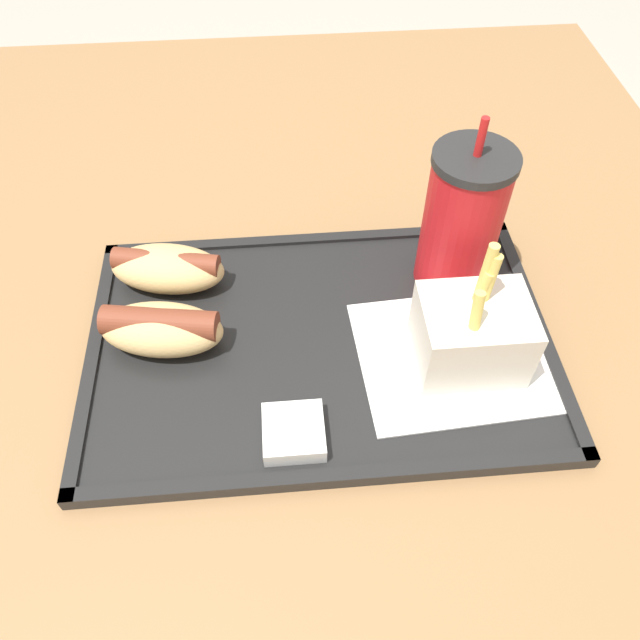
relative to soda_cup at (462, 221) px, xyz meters
name	(u,v)px	position (x,y,z in m)	size (l,w,h in m)	color
ground_plane	(296,568)	(-0.18, -0.04, -0.81)	(8.00, 8.00, 0.00)	#ADA393
dining_table	(289,484)	(-0.18, -0.04, -0.45)	(1.01, 1.15, 0.72)	olive
food_tray	(320,344)	(-0.14, -0.07, -0.08)	(0.42, 0.28, 0.01)	black
paper_napkin	(454,356)	(-0.02, -0.10, -0.07)	(0.18, 0.16, 0.00)	white
soda_cup	(462,221)	(0.00, 0.00, 0.00)	(0.07, 0.07, 0.18)	red
hot_dog_far	(167,268)	(-0.28, 0.01, -0.05)	(0.12, 0.08, 0.04)	#DBB270
hot_dog_near	(161,328)	(-0.28, -0.06, -0.05)	(0.12, 0.07, 0.04)	#DBB270
fries_carton	(472,334)	(-0.01, -0.10, -0.04)	(0.09, 0.07, 0.13)	silver
sauce_cup_mayo	(294,432)	(-0.17, -0.17, -0.06)	(0.05, 0.05, 0.02)	silver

